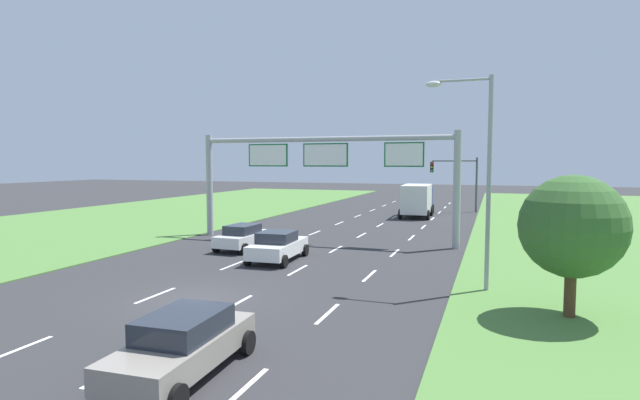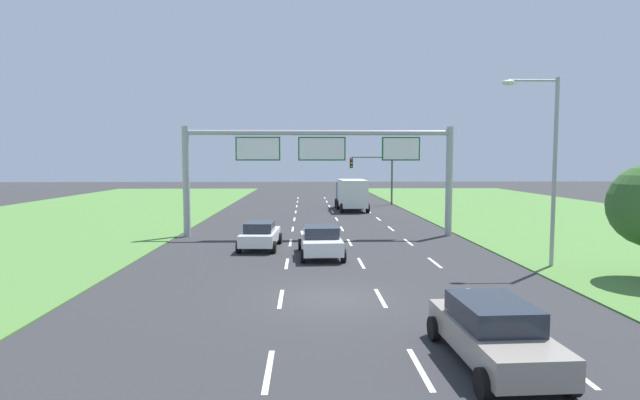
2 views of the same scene
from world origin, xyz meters
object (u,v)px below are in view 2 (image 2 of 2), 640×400
at_px(car_lead_silver, 321,241).
at_px(car_near_red, 260,235).
at_px(box_truck, 351,193).
at_px(street_lamp, 547,155).
at_px(sign_gantry, 320,159).
at_px(car_mid_lane, 493,332).
at_px(traffic_light_mast, 375,170).

bearing_deg(car_lead_silver, car_near_red, 140.90).
relative_size(car_lead_silver, box_truck, 0.61).
bearing_deg(street_lamp, sign_gantry, 135.10).
bearing_deg(box_truck, car_mid_lane, -92.24).
height_order(box_truck, traffic_light_mast, traffic_light_mast).
relative_size(box_truck, street_lamp, 0.85).
bearing_deg(car_near_red, car_mid_lane, -63.68).
relative_size(car_near_red, traffic_light_mast, 0.75).
xyz_separation_m(car_mid_lane, box_truck, (0.14, 37.38, 0.86)).
xyz_separation_m(sign_gantry, street_lamp, (9.82, -9.79, 0.14)).
height_order(sign_gantry, traffic_light_mast, sign_gantry).
bearing_deg(box_truck, street_lamp, -78.87).
bearing_deg(car_near_red, box_truck, 74.84).
height_order(car_lead_silver, box_truck, box_truck).
height_order(car_lead_silver, traffic_light_mast, traffic_light_mast).
bearing_deg(car_lead_silver, sign_gantry, 85.99).
distance_m(car_lead_silver, sign_gantry, 8.03).
distance_m(sign_gantry, street_lamp, 13.87).
height_order(car_mid_lane, street_lamp, street_lamp).
bearing_deg(box_truck, car_lead_silver, -101.01).
bearing_deg(traffic_light_mast, sign_gantry, -106.37).
distance_m(car_mid_lane, box_truck, 37.39).
bearing_deg(street_lamp, car_lead_silver, 163.71).
bearing_deg(box_truck, sign_gantry, -103.97).
bearing_deg(street_lamp, car_near_red, 158.05).
xyz_separation_m(car_near_red, box_truck, (7.03, 21.37, 0.89)).
distance_m(car_lead_silver, traffic_light_mast, 30.68).
relative_size(car_near_red, box_truck, 0.59).
distance_m(car_near_red, sign_gantry, 7.01).
bearing_deg(street_lamp, traffic_light_mast, 95.43).
height_order(car_mid_lane, sign_gantry, sign_gantry).
xyz_separation_m(traffic_light_mast, street_lamp, (3.11, -32.66, 1.21)).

